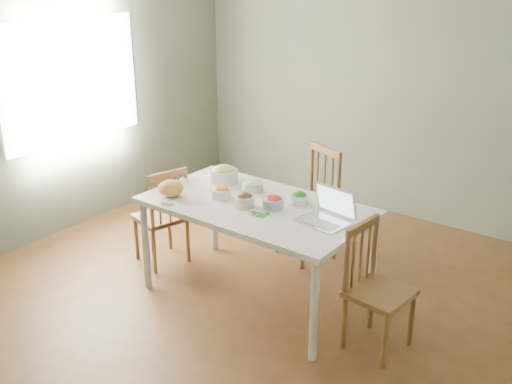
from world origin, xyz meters
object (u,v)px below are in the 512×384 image
Objects in this scene: chair_far at (307,204)px; bowl_squash at (224,174)px; laptop at (323,208)px; chair_left at (161,215)px; bread_boule at (171,188)px; chair_right at (380,290)px; dining_table at (256,251)px.

bowl_squash is (-0.45, -0.64, 0.38)m from chair_far.
laptop is at bearing -11.67° from bowl_squash.
bowl_squash reaches higher than chair_left.
chair_far is 1.12× the size of chair_left.
chair_left is at bearing 148.06° from bread_boule.
laptop is (1.26, 0.28, 0.06)m from bread_boule.
chair_far is at bearing 146.50° from chair_left.
chair_far is at bearing 62.91° from bread_boule.
chair_far is at bearing 58.40° from chair_right.
bread_boule is (-1.77, -0.24, 0.43)m from chair_right.
chair_left is 0.99× the size of chair_right.
laptop is at bearing 105.52° from chair_left.
laptop reaches higher than dining_table.
dining_table is at bearing 106.08° from chair_left.
chair_right is at bearing -16.87° from chair_far.
chair_left is 2.62× the size of laptop.
bread_boule is at bearing 103.55° from chair_right.
laptop is at bearing -31.83° from chair_far.
chair_far is (-0.07, 0.86, 0.10)m from dining_table.
dining_table is 0.75m from bowl_squash.
dining_table is 1.12m from chair_right.
chair_left is 0.65m from bread_boule.
dining_table is 0.87m from chair_far.
chair_left is at bearing -178.83° from dining_table.
chair_far is 5.08× the size of bread_boule.
chair_right is 1.71m from bowl_squash.
chair_left is at bearing 95.35° from chair_right.
dining_table is at bearing 23.20° from bread_boule.
chair_far reaches higher than chair_left.
laptop is (-0.51, 0.03, 0.48)m from chair_right.
dining_table is at bearing -65.10° from chair_far.
chair_far reaches higher than bread_boule.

